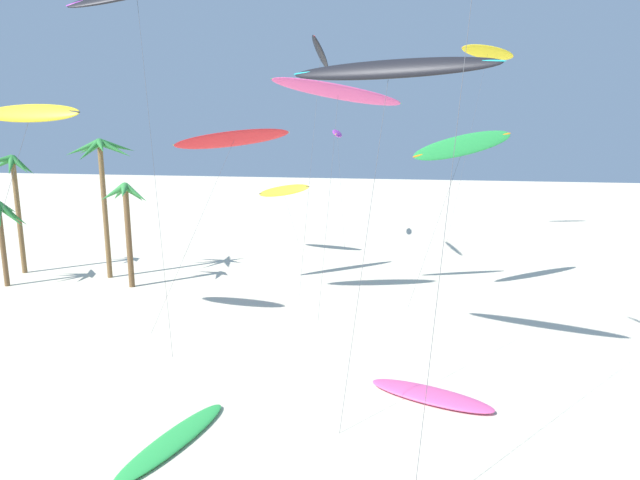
{
  "coord_description": "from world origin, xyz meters",
  "views": [
    {
      "loc": [
        4.41,
        0.23,
        10.75
      ],
      "look_at": [
        -0.74,
        22.8,
        6.3
      ],
      "focal_mm": 28.88,
      "sensor_mm": 36.0,
      "label": 1
    }
  ],
  "objects_px": {
    "palm_tree_0": "(14,179)",
    "flying_kite_7": "(283,191)",
    "palm_tree_1": "(102,162)",
    "flying_kite_4": "(234,139)",
    "palm_tree_3": "(126,206)",
    "flying_kite_2": "(30,113)",
    "flying_kite_5": "(337,133)",
    "flying_kite_9": "(338,92)",
    "grounded_kite_0": "(173,440)",
    "flying_kite_1": "(389,69)",
    "flying_kite_10": "(464,145)",
    "flying_kite_3": "(321,53)",
    "palm_tree_2": "(0,218)",
    "grounded_kite_3": "(430,395)",
    "flying_kite_8": "(488,52)"
  },
  "relations": [
    {
      "from": "palm_tree_2",
      "to": "flying_kite_10",
      "type": "relative_size",
      "value": 0.54
    },
    {
      "from": "flying_kite_2",
      "to": "palm_tree_3",
      "type": "bearing_deg",
      "value": 99.64
    },
    {
      "from": "palm_tree_2",
      "to": "flying_kite_8",
      "type": "height_order",
      "value": "flying_kite_8"
    },
    {
      "from": "flying_kite_1",
      "to": "flying_kite_3",
      "type": "relative_size",
      "value": 0.76
    },
    {
      "from": "flying_kite_1",
      "to": "grounded_kite_3",
      "type": "distance_m",
      "value": 13.66
    },
    {
      "from": "palm_tree_3",
      "to": "flying_kite_9",
      "type": "xyz_separation_m",
      "value": [
        15.71,
        0.02,
        7.74
      ]
    },
    {
      "from": "palm_tree_0",
      "to": "flying_kite_8",
      "type": "bearing_deg",
      "value": 34.66
    },
    {
      "from": "palm_tree_0",
      "to": "flying_kite_7",
      "type": "relative_size",
      "value": 1.35
    },
    {
      "from": "palm_tree_0",
      "to": "flying_kite_5",
      "type": "bearing_deg",
      "value": 40.21
    },
    {
      "from": "flying_kite_5",
      "to": "grounded_kite_0",
      "type": "xyz_separation_m",
      "value": [
        1.58,
        -38.88,
        -11.44
      ]
    },
    {
      "from": "flying_kite_2",
      "to": "flying_kite_7",
      "type": "distance_m",
      "value": 25.22
    },
    {
      "from": "palm_tree_2",
      "to": "flying_kite_10",
      "type": "distance_m",
      "value": 33.94
    },
    {
      "from": "flying_kite_2",
      "to": "flying_kite_9",
      "type": "height_order",
      "value": "flying_kite_9"
    },
    {
      "from": "palm_tree_0",
      "to": "grounded_kite_0",
      "type": "distance_m",
      "value": 32.18
    },
    {
      "from": "flying_kite_4",
      "to": "flying_kite_8",
      "type": "height_order",
      "value": "flying_kite_8"
    },
    {
      "from": "palm_tree_2",
      "to": "flying_kite_2",
      "type": "height_order",
      "value": "flying_kite_2"
    },
    {
      "from": "flying_kite_5",
      "to": "flying_kite_9",
      "type": "relative_size",
      "value": 0.82
    },
    {
      "from": "flying_kite_5",
      "to": "palm_tree_1",
      "type": "bearing_deg",
      "value": -128.04
    },
    {
      "from": "flying_kite_9",
      "to": "grounded_kite_3",
      "type": "height_order",
      "value": "flying_kite_9"
    },
    {
      "from": "grounded_kite_0",
      "to": "palm_tree_3",
      "type": "bearing_deg",
      "value": 126.29
    },
    {
      "from": "palm_tree_2",
      "to": "flying_kite_7",
      "type": "height_order",
      "value": "flying_kite_7"
    },
    {
      "from": "flying_kite_3",
      "to": "flying_kite_7",
      "type": "relative_size",
      "value": 2.59
    },
    {
      "from": "grounded_kite_0",
      "to": "flying_kite_7",
      "type": "bearing_deg",
      "value": 99.56
    },
    {
      "from": "palm_tree_3",
      "to": "grounded_kite_3",
      "type": "bearing_deg",
      "value": -29.39
    },
    {
      "from": "palm_tree_3",
      "to": "flying_kite_2",
      "type": "xyz_separation_m",
      "value": [
        1.75,
        -10.29,
        6.07
      ]
    },
    {
      "from": "flying_kite_4",
      "to": "grounded_kite_3",
      "type": "bearing_deg",
      "value": -44.73
    },
    {
      "from": "grounded_kite_0",
      "to": "grounded_kite_3",
      "type": "bearing_deg",
      "value": 31.04
    },
    {
      "from": "flying_kite_9",
      "to": "flying_kite_10",
      "type": "relative_size",
      "value": 1.25
    },
    {
      "from": "flying_kite_1",
      "to": "flying_kite_9",
      "type": "bearing_deg",
      "value": 110.48
    },
    {
      "from": "flying_kite_5",
      "to": "flying_kite_9",
      "type": "height_order",
      "value": "flying_kite_9"
    },
    {
      "from": "flying_kite_1",
      "to": "grounded_kite_0",
      "type": "height_order",
      "value": "flying_kite_1"
    },
    {
      "from": "palm_tree_1",
      "to": "flying_kite_3",
      "type": "xyz_separation_m",
      "value": [
        16.02,
        5.64,
        8.25
      ]
    },
    {
      "from": "flying_kite_2",
      "to": "grounded_kite_0",
      "type": "xyz_separation_m",
      "value": [
        11.41,
        -7.63,
        -12.04
      ]
    },
    {
      "from": "flying_kite_2",
      "to": "flying_kite_7",
      "type": "bearing_deg",
      "value": 75.5
    },
    {
      "from": "flying_kite_5",
      "to": "flying_kite_7",
      "type": "height_order",
      "value": "flying_kite_5"
    },
    {
      "from": "palm_tree_0",
      "to": "grounded_kite_3",
      "type": "relative_size",
      "value": 1.75
    },
    {
      "from": "palm_tree_3",
      "to": "grounded_kite_0",
      "type": "bearing_deg",
      "value": -53.71
    },
    {
      "from": "palm_tree_0",
      "to": "flying_kite_1",
      "type": "bearing_deg",
      "value": -23.0
    },
    {
      "from": "palm_tree_1",
      "to": "palm_tree_2",
      "type": "xyz_separation_m",
      "value": [
        -6.14,
        -3.88,
        -4.01
      ]
    },
    {
      "from": "flying_kite_9",
      "to": "grounded_kite_0",
      "type": "height_order",
      "value": "flying_kite_9"
    },
    {
      "from": "flying_kite_9",
      "to": "flying_kite_10",
      "type": "distance_m",
      "value": 9.33
    },
    {
      "from": "flying_kite_7",
      "to": "flying_kite_5",
      "type": "bearing_deg",
      "value": 63.82
    },
    {
      "from": "flying_kite_2",
      "to": "flying_kite_10",
      "type": "distance_m",
      "value": 25.97
    },
    {
      "from": "palm_tree_1",
      "to": "palm_tree_3",
      "type": "distance_m",
      "value": 4.92
    },
    {
      "from": "palm_tree_3",
      "to": "flying_kite_9",
      "type": "distance_m",
      "value": 17.51
    },
    {
      "from": "flying_kite_7",
      "to": "flying_kite_10",
      "type": "relative_size",
      "value": 0.6
    },
    {
      "from": "flying_kite_2",
      "to": "grounded_kite_3",
      "type": "xyz_separation_m",
      "value": [
        20.43,
        -2.2,
        -12.0
      ]
    },
    {
      "from": "palm_tree_1",
      "to": "flying_kite_9",
      "type": "bearing_deg",
      "value": -6.1
    },
    {
      "from": "flying_kite_4",
      "to": "grounded_kite_0",
      "type": "xyz_separation_m",
      "value": [
        5.25,
        -19.56,
        -10.81
      ]
    },
    {
      "from": "palm_tree_1",
      "to": "flying_kite_4",
      "type": "relative_size",
      "value": 0.82
    }
  ]
}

